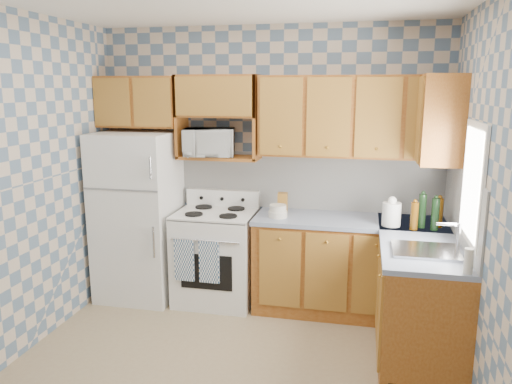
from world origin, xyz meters
TOP-DOWN VIEW (x-y plane):
  - floor at (0.00, 0.00)m, footprint 3.40×3.40m
  - back_wall at (0.00, 1.60)m, footprint 3.40×0.02m
  - right_wall at (1.70, 0.00)m, footprint 0.02×3.20m
  - backsplash_back at (0.40, 1.59)m, footprint 2.60×0.02m
  - backsplash_right at (1.69, 0.80)m, footprint 0.02×1.60m
  - refrigerator at (-1.27, 1.25)m, footprint 0.75×0.70m
  - stove_body at (-0.47, 1.28)m, footprint 0.76×0.65m
  - cooktop at (-0.47, 1.28)m, footprint 0.76×0.65m
  - backguard at (-0.47, 1.55)m, footprint 0.76×0.08m
  - dish_towel_left at (-0.68, 0.93)m, footprint 0.19×0.02m
  - dish_towel_right at (-0.43, 0.93)m, footprint 0.19×0.02m
  - base_cabinets_back at (0.82, 1.30)m, footprint 1.75×0.60m
  - base_cabinets_right at (1.40, 0.80)m, footprint 0.60×1.60m
  - countertop_back at (0.82, 1.30)m, footprint 1.77×0.63m
  - countertop_right at (1.40, 0.80)m, footprint 0.63×1.60m
  - upper_cabinets_back at (0.82, 1.44)m, footprint 1.75×0.33m
  - upper_cabinets_fridge at (-1.29, 1.44)m, footprint 0.82×0.33m
  - upper_cabinets_right at (1.53, 1.25)m, footprint 0.33×0.70m
  - microwave_shelf at (-0.47, 1.44)m, footprint 0.80×0.33m
  - microwave at (-0.56, 1.40)m, footprint 0.54×0.42m
  - sink at (1.40, 0.45)m, footprint 0.48×0.40m
  - window at (1.69, 0.45)m, footprint 0.02×0.66m
  - bottle_0 at (1.44, 1.13)m, footprint 0.07×0.07m
  - bottle_1 at (1.54, 1.07)m, footprint 0.07×0.07m
  - bottle_2 at (1.58, 1.17)m, footprint 0.07×0.07m
  - bottle_3 at (1.37, 1.05)m, footprint 0.07×0.07m
  - knife_block at (0.18, 1.37)m, footprint 0.10×0.10m
  - electric_kettle at (1.18, 1.13)m, footprint 0.16×0.16m
  - food_containers at (0.16, 1.21)m, footprint 0.18×0.18m
  - soap_bottle at (1.62, 0.05)m, footprint 0.06×0.06m

SIDE VIEW (x-z plane):
  - floor at x=0.00m, z-range 0.00..0.00m
  - base_cabinets_back at x=0.82m, z-range 0.00..0.88m
  - base_cabinets_right at x=1.40m, z-range 0.00..0.88m
  - stove_body at x=-0.47m, z-range 0.00..0.90m
  - dish_towel_left at x=-0.68m, z-range 0.33..0.73m
  - dish_towel_right at x=-0.43m, z-range 0.33..0.73m
  - refrigerator at x=-1.27m, z-range 0.00..1.68m
  - countertop_back at x=0.82m, z-range 0.88..0.92m
  - countertop_right at x=1.40m, z-range 0.88..0.92m
  - cooktop at x=-0.47m, z-range 0.89..0.92m
  - sink at x=1.40m, z-range 0.91..0.94m
  - food_containers at x=0.16m, z-range 0.92..1.04m
  - backguard at x=-0.47m, z-range 0.92..1.08m
  - soap_bottle at x=1.62m, z-range 0.92..1.09m
  - knife_block at x=0.18m, z-range 0.92..1.12m
  - electric_kettle at x=1.18m, z-range 0.92..1.13m
  - bottle_3 at x=1.37m, z-range 0.92..1.16m
  - bottle_2 at x=1.58m, z-range 0.92..1.18m
  - bottle_1 at x=1.54m, z-range 0.92..1.20m
  - bottle_0 at x=1.44m, z-range 0.92..1.22m
  - backsplash_back at x=0.40m, z-range 0.92..1.48m
  - backsplash_right at x=1.69m, z-range 0.92..1.48m
  - back_wall at x=0.00m, z-range 0.00..2.70m
  - right_wall at x=1.70m, z-range 0.00..2.70m
  - microwave_shelf at x=-0.47m, z-range 1.42..1.45m
  - window at x=1.69m, z-range 1.02..1.88m
  - microwave at x=-0.56m, z-range 1.45..1.72m
  - upper_cabinets_back at x=0.82m, z-range 1.48..2.22m
  - upper_cabinets_right at x=1.53m, z-range 1.48..2.22m
  - upper_cabinets_fridge at x=-1.29m, z-range 1.72..2.22m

